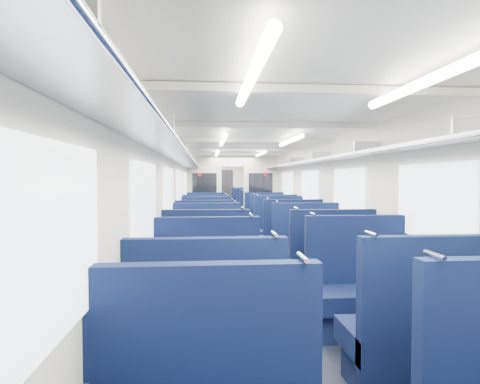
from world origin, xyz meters
TOP-DOWN VIEW (x-y plane):
  - floor at (0.00, 0.00)m, footprint 2.80×18.00m
  - ceiling at (0.00, 0.00)m, footprint 2.80×18.00m
  - wall_left at (-1.40, 0.00)m, footprint 0.02×18.00m
  - dado_left at (-1.39, 0.00)m, footprint 0.03×17.90m
  - wall_right at (1.40, 0.00)m, footprint 0.02×18.00m
  - dado_right at (1.39, 0.00)m, footprint 0.03×17.90m
  - wall_far at (0.00, 9.00)m, footprint 2.80×0.02m
  - luggage_rack_left at (-1.21, 0.00)m, footprint 0.36×17.40m
  - luggage_rack_right at (1.21, 0.00)m, footprint 0.36×17.40m
  - windows at (0.00, -0.46)m, footprint 2.78×15.60m
  - ceiling_fittings at (0.00, -0.26)m, footprint 2.70×16.06m
  - end_door at (0.00, 8.94)m, footprint 0.75×0.06m
  - bulkhead at (-0.00, 3.42)m, footprint 2.80×0.10m
  - seat_4 at (-0.83, -5.99)m, footprint 1.15×0.63m
  - seat_5 at (0.83, -6.03)m, footprint 1.15×0.63m
  - seat_6 at (-0.83, -4.85)m, footprint 1.15×0.63m
  - seat_7 at (0.83, -4.82)m, footprint 1.15×0.63m
  - seat_8 at (-0.83, -3.57)m, footprint 1.15×0.63m
  - seat_9 at (0.83, -3.69)m, footprint 1.15×0.63m
  - seat_10 at (-0.83, -2.52)m, footprint 1.15×0.63m
  - seat_11 at (0.83, -2.63)m, footprint 1.15×0.63m
  - seat_12 at (-0.83, -1.43)m, footprint 1.15×0.63m
  - seat_13 at (0.83, -1.31)m, footprint 1.15×0.63m
  - seat_14 at (-0.83, -0.31)m, footprint 1.15×0.63m
  - seat_15 at (0.83, -0.16)m, footprint 1.15×0.63m
  - seat_16 at (-0.83, 0.94)m, footprint 1.15×0.63m
  - seat_17 at (0.83, 0.84)m, footprint 1.15×0.63m
  - seat_18 at (-0.83, 2.13)m, footprint 1.15×0.63m
  - seat_19 at (0.83, 2.06)m, footprint 1.15×0.63m
  - seat_20 at (-0.83, 4.07)m, footprint 1.15×0.63m
  - seat_21 at (0.83, 4.12)m, footprint 1.15×0.63m
  - seat_22 at (-0.83, 5.36)m, footprint 1.15×0.63m
  - seat_23 at (0.83, 5.20)m, footprint 1.15×0.63m
  - seat_24 at (-0.83, 6.38)m, footprint 1.15×0.63m
  - seat_25 at (0.83, 6.36)m, footprint 1.15×0.63m
  - seat_26 at (-0.83, 7.63)m, footprint 1.15×0.63m
  - seat_27 at (0.83, 7.66)m, footprint 1.15×0.63m

SIDE VIEW (x-z plane):
  - floor at x=0.00m, z-range -0.01..0.01m
  - dado_left at x=-1.39m, z-range 0.00..0.70m
  - dado_right at x=1.39m, z-range 0.00..0.70m
  - seat_4 at x=-0.83m, z-range -0.24..1.03m
  - seat_5 at x=0.83m, z-range -0.24..1.03m
  - seat_6 at x=-0.83m, z-range -0.24..1.03m
  - seat_7 at x=0.83m, z-range -0.24..1.03m
  - seat_8 at x=-0.83m, z-range -0.24..1.03m
  - seat_9 at x=0.83m, z-range -0.24..1.03m
  - seat_10 at x=-0.83m, z-range -0.24..1.03m
  - seat_11 at x=0.83m, z-range -0.24..1.03m
  - seat_12 at x=-0.83m, z-range -0.24..1.03m
  - seat_13 at x=0.83m, z-range -0.24..1.03m
  - seat_14 at x=-0.83m, z-range -0.24..1.03m
  - seat_15 at x=0.83m, z-range -0.24..1.03m
  - seat_16 at x=-0.83m, z-range -0.24..1.03m
  - seat_17 at x=0.83m, z-range -0.24..1.03m
  - seat_18 at x=-0.83m, z-range -0.24..1.03m
  - seat_19 at x=0.83m, z-range -0.24..1.03m
  - seat_20 at x=-0.83m, z-range -0.24..1.03m
  - seat_21 at x=0.83m, z-range -0.24..1.03m
  - seat_22 at x=-0.83m, z-range -0.24..1.03m
  - seat_23 at x=0.83m, z-range -0.24..1.03m
  - seat_24 at x=-0.83m, z-range -0.24..1.03m
  - seat_25 at x=0.83m, z-range -0.24..1.03m
  - seat_26 at x=-0.83m, z-range -0.24..1.03m
  - seat_27 at x=0.83m, z-range -0.24..1.03m
  - end_door at x=0.00m, z-range 0.00..2.00m
  - wall_left at x=-1.40m, z-range 0.00..2.35m
  - wall_right at x=1.40m, z-range 0.00..2.35m
  - wall_far at x=0.00m, z-range 0.00..2.35m
  - bulkhead at x=0.00m, z-range 0.06..2.41m
  - windows at x=0.00m, z-range 1.04..1.79m
  - luggage_rack_left at x=-1.21m, z-range 1.88..2.06m
  - luggage_rack_right at x=1.21m, z-range 1.88..2.06m
  - ceiling_fittings at x=0.00m, z-range 2.23..2.35m
  - ceiling at x=0.00m, z-range 2.35..2.35m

